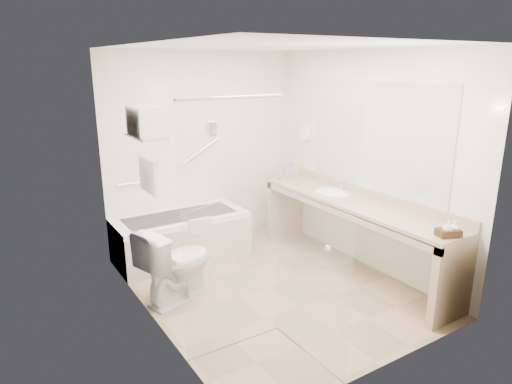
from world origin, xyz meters
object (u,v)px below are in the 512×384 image
vanity_counter (353,218)px  toilet (177,264)px  water_bottle_left (280,172)px  amenity_basket (448,233)px  bathtub (181,237)px

vanity_counter → toilet: 2.04m
toilet → water_bottle_left: 2.07m
amenity_basket → vanity_counter: bearing=87.3°
vanity_counter → toilet: (-1.97, 0.45, -0.25)m
amenity_basket → water_bottle_left: bearing=92.0°
toilet → amenity_basket: (1.92, -1.70, 0.50)m
vanity_counter → water_bottle_left: 1.29m
bathtub → toilet: 1.04m
vanity_counter → bathtub: bearing=137.6°
amenity_basket → water_bottle_left: 2.50m
toilet → amenity_basket: bearing=-149.5°
bathtub → water_bottle_left: size_ratio=7.72×
vanity_counter → water_bottle_left: (-0.15, 1.25, 0.30)m
vanity_counter → water_bottle_left: water_bottle_left is taller
water_bottle_left → vanity_counter: bearing=-83.3°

